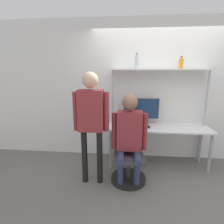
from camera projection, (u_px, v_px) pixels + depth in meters
ground_plane at (159, 172)px, 3.06m from camera, size 12.00×12.00×0.00m
wall_back at (157, 91)px, 3.40m from camera, size 8.00×0.06×2.70m
desk at (158, 131)px, 3.23m from camera, size 1.83×0.60×0.74m
shelf_unit at (160, 82)px, 3.17m from camera, size 1.74×0.31×1.77m
monitor at (141, 110)px, 3.31m from camera, size 0.66×0.23×0.50m
laptop at (134, 123)px, 3.19m from camera, size 0.32×0.25×0.24m
cell_phone at (148, 127)px, 3.17m from camera, size 0.07×0.15×0.01m
office_chair at (128, 164)px, 2.82m from camera, size 0.56×0.56×0.89m
person_seated at (129, 132)px, 2.65m from camera, size 0.55×0.48×1.40m
person_standing at (91, 115)px, 2.56m from camera, size 0.53×0.23×1.72m
bottle_amber at (181, 63)px, 3.06m from camera, size 0.08×0.08×0.21m
bottle_clear at (137, 62)px, 3.13m from camera, size 0.07×0.07×0.27m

